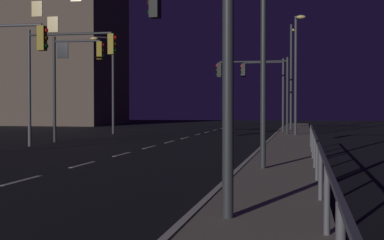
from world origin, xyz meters
name	(u,v)px	position (x,y,z in m)	size (l,w,h in m)	color
ground_plane	(126,153)	(0.00, 17.50, 0.00)	(112.00, 112.00, 0.00)	black
sidewalk_right	(287,154)	(6.49, 17.50, 0.07)	(2.19, 77.00, 0.14)	gray
lane_markings_center	(150,147)	(0.00, 21.00, 0.01)	(0.14, 50.00, 0.01)	silver
lane_edge_line	(262,146)	(5.14, 22.50, 0.01)	(0.14, 53.00, 0.01)	silver
traffic_light_near_right	(254,79)	(3.91, 32.51, 3.71)	(4.81, 0.34, 5.00)	#2D3033
traffic_light_far_left	(75,69)	(-4.93, 23.77, 3.92)	(2.85, 0.48, 5.68)	#2D3033
traffic_light_mid_right	(264,81)	(4.33, 35.74, 3.76)	(3.17, 0.49, 5.18)	#38383D
traffic_light_far_center	(6,61)	(-4.33, 15.78, 3.71)	(3.13, 0.35, 5.33)	#4C4C51
traffic_light_far_right	(213,31)	(4.48, 12.04, 4.14)	(3.64, 0.69, 5.72)	#2D3033
traffic_light_near_left	(66,63)	(-3.91, 20.41, 3.96)	(4.50, 0.34, 5.59)	#4C4C51
street_lamp_mid_block	(297,64)	(6.66, 30.88, 4.54)	(0.69, 1.44, 7.41)	#38383D
street_lamp_corner	(292,68)	(6.15, 40.22, 4.97)	(0.56, 1.59, 8.21)	#38383D
street_lamp_median	(109,75)	(-6.24, 32.75, 4.14)	(1.50, 0.95, 6.88)	#38383D
barrier_fence	(317,150)	(7.43, 9.53, 0.87)	(0.09, 23.14, 0.98)	#59595E
building_distant	(43,19)	(-20.53, 51.40, 11.43)	(15.83, 10.98, 22.87)	brown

